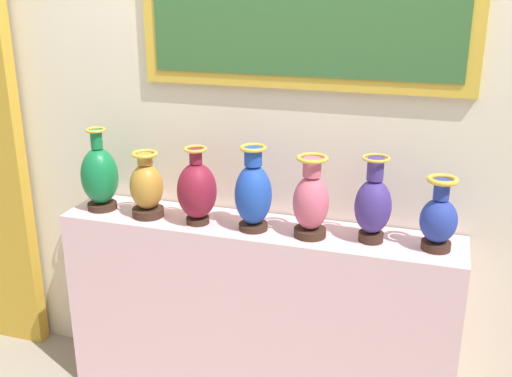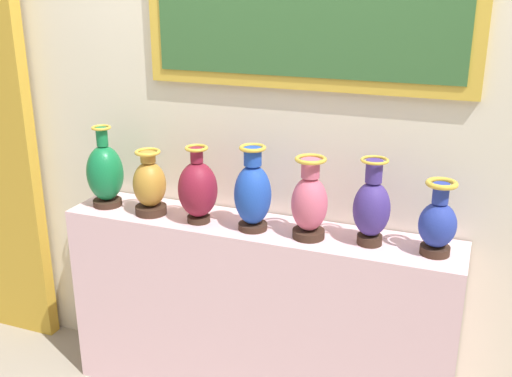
{
  "view_description": "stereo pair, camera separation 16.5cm",
  "coord_description": "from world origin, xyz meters",
  "px_view_note": "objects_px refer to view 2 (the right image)",
  "views": [
    {
      "loc": [
        0.81,
        -2.53,
        2.08
      ],
      "look_at": [
        0.0,
        0.0,
        1.16
      ],
      "focal_mm": 42.59,
      "sensor_mm": 36.0,
      "label": 1
    },
    {
      "loc": [
        0.96,
        -2.48,
        2.08
      ],
      "look_at": [
        0.0,
        0.0,
        1.16
      ],
      "focal_mm": 42.59,
      "sensor_mm": 36.0,
      "label": 2
    }
  ],
  "objects_px": {
    "vase_ochre": "(150,185)",
    "vase_cobalt": "(438,223)",
    "vase_burgundy": "(198,189)",
    "vase_sapphire": "(254,193)",
    "vase_emerald": "(105,173)",
    "vase_rose": "(309,203)",
    "vase_indigo": "(372,207)"
  },
  "relations": [
    {
      "from": "vase_indigo",
      "to": "vase_cobalt",
      "type": "distance_m",
      "value": 0.28
    },
    {
      "from": "vase_sapphire",
      "to": "vase_emerald",
      "type": "bearing_deg",
      "value": 178.65
    },
    {
      "from": "vase_sapphire",
      "to": "vase_burgundy",
      "type": "bearing_deg",
      "value": -178.09
    },
    {
      "from": "vase_ochre",
      "to": "vase_sapphire",
      "type": "xyz_separation_m",
      "value": [
        0.55,
        0.0,
        0.03
      ]
    },
    {
      "from": "vase_sapphire",
      "to": "vase_indigo",
      "type": "height_order",
      "value": "vase_sapphire"
    },
    {
      "from": "vase_burgundy",
      "to": "vase_ochre",
      "type": "bearing_deg",
      "value": 178.04
    },
    {
      "from": "vase_cobalt",
      "to": "vase_rose",
      "type": "bearing_deg",
      "value": -177.27
    },
    {
      "from": "vase_ochre",
      "to": "vase_cobalt",
      "type": "bearing_deg",
      "value": 1.17
    },
    {
      "from": "vase_ochre",
      "to": "vase_sapphire",
      "type": "distance_m",
      "value": 0.55
    },
    {
      "from": "vase_sapphire",
      "to": "vase_cobalt",
      "type": "bearing_deg",
      "value": 1.95
    },
    {
      "from": "vase_burgundy",
      "to": "vase_indigo",
      "type": "relative_size",
      "value": 0.96
    },
    {
      "from": "vase_ochre",
      "to": "vase_cobalt",
      "type": "xyz_separation_m",
      "value": [
        1.37,
        0.03,
        -0.0
      ]
    },
    {
      "from": "vase_burgundy",
      "to": "vase_sapphire",
      "type": "bearing_deg",
      "value": 1.91
    },
    {
      "from": "vase_emerald",
      "to": "vase_ochre",
      "type": "distance_m",
      "value": 0.27
    },
    {
      "from": "vase_burgundy",
      "to": "vase_cobalt",
      "type": "relative_size",
      "value": 1.14
    },
    {
      "from": "vase_emerald",
      "to": "vase_ochre",
      "type": "xyz_separation_m",
      "value": [
        0.27,
        -0.02,
        -0.02
      ]
    },
    {
      "from": "vase_sapphire",
      "to": "vase_rose",
      "type": "bearing_deg",
      "value": 0.33
    },
    {
      "from": "vase_ochre",
      "to": "vase_rose",
      "type": "distance_m",
      "value": 0.82
    },
    {
      "from": "vase_ochre",
      "to": "vase_rose",
      "type": "relative_size",
      "value": 0.87
    },
    {
      "from": "vase_burgundy",
      "to": "vase_rose",
      "type": "distance_m",
      "value": 0.55
    },
    {
      "from": "vase_rose",
      "to": "vase_indigo",
      "type": "distance_m",
      "value": 0.27
    },
    {
      "from": "vase_indigo",
      "to": "vase_burgundy",
      "type": "bearing_deg",
      "value": -177.13
    },
    {
      "from": "vase_burgundy",
      "to": "vase_sapphire",
      "type": "relative_size",
      "value": 0.93
    },
    {
      "from": "vase_ochre",
      "to": "vase_sapphire",
      "type": "height_order",
      "value": "vase_sapphire"
    },
    {
      "from": "vase_cobalt",
      "to": "vase_indigo",
      "type": "bearing_deg",
      "value": 179.2
    },
    {
      "from": "vase_ochre",
      "to": "vase_burgundy",
      "type": "bearing_deg",
      "value": -1.96
    },
    {
      "from": "vase_burgundy",
      "to": "vase_cobalt",
      "type": "height_order",
      "value": "vase_burgundy"
    },
    {
      "from": "vase_emerald",
      "to": "vase_cobalt",
      "type": "bearing_deg",
      "value": 0.3
    },
    {
      "from": "vase_rose",
      "to": "vase_sapphire",
      "type": "bearing_deg",
      "value": -179.67
    },
    {
      "from": "vase_emerald",
      "to": "vase_burgundy",
      "type": "height_order",
      "value": "vase_emerald"
    },
    {
      "from": "vase_emerald",
      "to": "vase_sapphire",
      "type": "xyz_separation_m",
      "value": [
        0.82,
        -0.02,
        0.01
      ]
    },
    {
      "from": "vase_emerald",
      "to": "vase_indigo",
      "type": "distance_m",
      "value": 1.36
    }
  ]
}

